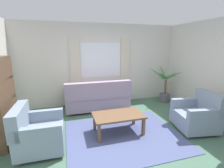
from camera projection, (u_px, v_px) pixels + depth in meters
name	position (u px, v px, depth m)	size (l,w,h in m)	color
ground_plane	(124.00, 135.00, 3.56)	(6.24, 6.24, 0.00)	#476B56
wall_back	(101.00, 65.00, 5.36)	(5.32, 0.12, 2.60)	silver
window_with_curtains	(101.00, 60.00, 5.25)	(1.98, 0.07, 1.40)	white
area_rug	(124.00, 135.00, 3.56)	(2.43, 2.02, 0.01)	#4C5684
couch	(98.00, 98.00, 4.91)	(1.90, 0.82, 0.92)	#998499
armchair_left	(37.00, 133.00, 3.00)	(0.83, 0.85, 0.88)	gray
armchair_right	(197.00, 115.00, 3.75)	(0.95, 0.96, 0.88)	gray
coffee_table	(118.00, 117.00, 3.59)	(1.10, 0.64, 0.44)	brown
potted_plant	(165.00, 87.00, 5.57)	(0.99, 1.22, 1.25)	#56565B
bookshelf	(3.00, 100.00, 3.17)	(0.30, 0.94, 1.72)	brown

